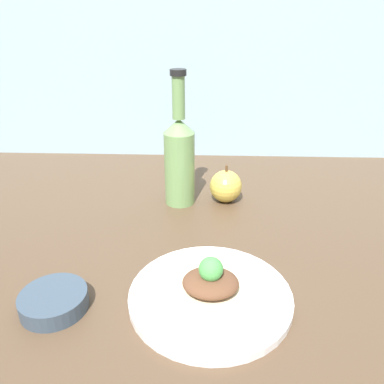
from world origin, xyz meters
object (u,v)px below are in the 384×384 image
at_px(plated_food, 211,284).
at_px(cider_bottle, 179,157).
at_px(dipping_bowl, 54,301).
at_px(plate, 210,295).
at_px(apple, 226,186).

height_order(plated_food, cider_bottle, cider_bottle).
xyz_separation_m(cider_bottle, dipping_bowl, (-0.16, -0.35, -0.09)).
distance_m(plate, dipping_bowl, 0.23).
height_order(plate, apple, apple).
xyz_separation_m(plated_food, dipping_bowl, (-0.22, -0.03, -0.02)).
bearing_deg(cider_bottle, apple, 5.35).
distance_m(plate, cider_bottle, 0.34).
relative_size(plate, apple, 2.81).
relative_size(plated_food, dipping_bowl, 1.83).
bearing_deg(plated_food, cider_bottle, 101.87).
xyz_separation_m(cider_bottle, apple, (0.10, 0.01, -0.07)).
height_order(cider_bottle, dipping_bowl, cider_bottle).
relative_size(plate, plated_food, 1.37).
bearing_deg(dipping_bowl, cider_bottle, 65.57).
height_order(plate, cider_bottle, cider_bottle).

